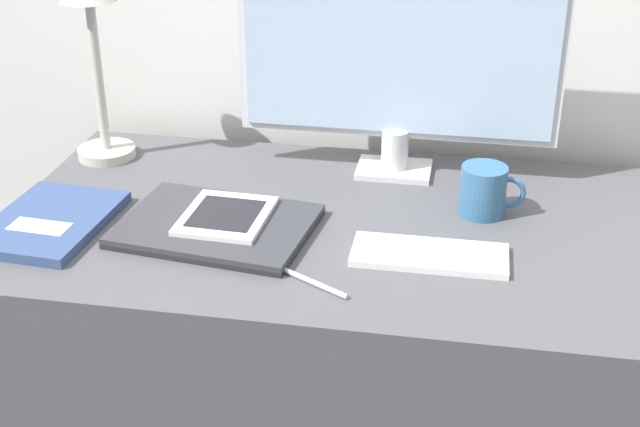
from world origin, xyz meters
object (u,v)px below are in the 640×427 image
(laptop, at_px, (216,226))
(coffee_mug, at_px, (484,191))
(notebook, at_px, (50,222))
(desk_lamp, at_px, (93,29))
(pen, at_px, (315,283))
(ereader, at_px, (226,216))
(keyboard, at_px, (429,255))
(monitor, at_px, (399,49))

(laptop, height_order, coffee_mug, coffee_mug)
(laptop, relative_size, notebook, 1.27)
(desk_lamp, relative_size, pen, 3.45)
(ereader, xyz_separation_m, coffee_mug, (0.45, 0.14, 0.02))
(keyboard, distance_m, laptop, 0.38)
(notebook, bearing_deg, ereader, 9.28)
(laptop, distance_m, notebook, 0.30)
(ereader, height_order, notebook, ereader)
(monitor, bearing_deg, keyboard, -74.56)
(monitor, distance_m, ereader, 0.47)
(keyboard, height_order, pen, keyboard)
(coffee_mug, bearing_deg, desk_lamp, 170.54)
(coffee_mug, height_order, pen, coffee_mug)
(notebook, bearing_deg, laptop, 7.04)
(ereader, relative_size, coffee_mug, 1.52)
(keyboard, bearing_deg, pen, -145.23)
(pen, bearing_deg, keyboard, 34.77)
(keyboard, height_order, coffee_mug, coffee_mug)
(notebook, bearing_deg, desk_lamp, 93.93)
(desk_lamp, height_order, notebook, desk_lamp)
(ereader, relative_size, notebook, 0.64)
(monitor, distance_m, pen, 0.54)
(keyboard, xyz_separation_m, laptop, (-0.38, 0.03, 0.00))
(monitor, xyz_separation_m, desk_lamp, (-0.61, -0.03, 0.02))
(monitor, xyz_separation_m, notebook, (-0.59, -0.35, -0.25))
(monitor, bearing_deg, notebook, -149.14)
(ereader, relative_size, pen, 1.55)
(desk_lamp, relative_size, notebook, 1.43)
(pen, bearing_deg, notebook, 167.15)
(laptop, bearing_deg, ereader, 45.59)
(coffee_mug, bearing_deg, keyboard, -114.74)
(coffee_mug, bearing_deg, notebook, -166.05)
(keyboard, distance_m, coffee_mug, 0.21)
(pen, bearing_deg, coffee_mug, 49.74)
(monitor, relative_size, keyboard, 2.40)
(ereader, bearing_deg, coffee_mug, 17.09)
(monitor, distance_m, keyboard, 0.44)
(desk_lamp, bearing_deg, coffee_mug, -9.46)
(ereader, xyz_separation_m, desk_lamp, (-0.34, 0.27, 0.25))
(laptop, distance_m, desk_lamp, 0.51)
(pen, bearing_deg, desk_lamp, 140.43)
(desk_lamp, bearing_deg, ereader, -38.81)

